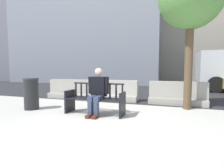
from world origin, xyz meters
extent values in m
plane|color=#B7B2A8|center=(0.00, 0.00, 0.00)|extent=(200.00, 200.00, 0.00)
cube|color=#28282B|center=(0.00, 8.70, 0.00)|extent=(120.00, 12.00, 0.01)
cube|color=black|center=(-1.56, 0.95, 0.33)|extent=(0.05, 0.51, 0.66)
cube|color=black|center=(0.08, 0.95, 0.33)|extent=(0.05, 0.51, 0.66)
cube|color=black|center=(-0.74, 0.95, 0.22)|extent=(0.04, 0.32, 0.45)
cube|color=black|center=(-0.74, 0.72, 0.45)|extent=(1.60, 0.07, 0.02)
cube|color=black|center=(-0.74, 0.83, 0.45)|extent=(1.60, 0.07, 0.02)
cube|color=black|center=(-0.74, 0.95, 0.45)|extent=(1.60, 0.07, 0.02)
cube|color=black|center=(-0.74, 1.06, 0.45)|extent=(1.60, 0.07, 0.02)
cube|color=black|center=(-0.74, 1.18, 0.45)|extent=(1.60, 0.07, 0.02)
cube|color=black|center=(-0.74, 1.19, 0.86)|extent=(1.60, 0.04, 0.04)
cube|color=black|center=(-1.49, 1.19, 0.65)|extent=(0.04, 0.03, 0.38)
cube|color=black|center=(-1.30, 1.19, 0.65)|extent=(0.04, 0.03, 0.38)
cube|color=black|center=(-1.12, 1.19, 0.65)|extent=(0.04, 0.03, 0.38)
cube|color=black|center=(-0.93, 1.19, 0.65)|extent=(0.04, 0.03, 0.38)
cube|color=black|center=(-0.74, 1.19, 0.65)|extent=(0.04, 0.03, 0.38)
cube|color=black|center=(-0.55, 1.19, 0.65)|extent=(0.04, 0.03, 0.38)
cube|color=black|center=(-0.37, 1.19, 0.65)|extent=(0.04, 0.03, 0.38)
cube|color=black|center=(-0.18, 1.19, 0.65)|extent=(0.04, 0.03, 0.38)
cube|color=black|center=(0.01, 1.19, 0.65)|extent=(0.04, 0.03, 0.38)
cube|color=black|center=(-1.56, 0.93, 0.65)|extent=(0.05, 0.46, 0.03)
cube|color=black|center=(0.08, 0.93, 0.65)|extent=(0.05, 0.46, 0.03)
cube|color=black|center=(-0.64, 1.02, 0.79)|extent=(0.40, 0.24, 0.56)
sphere|color=beige|center=(-0.64, 1.00, 1.21)|extent=(0.21, 0.21, 0.21)
cube|color=#333D56|center=(-0.73, 0.80, 0.48)|extent=(0.14, 0.44, 0.14)
cube|color=#333D56|center=(-0.55, 0.80, 0.48)|extent=(0.14, 0.44, 0.14)
cube|color=#333D56|center=(-0.73, 0.63, 0.23)|extent=(0.11, 0.11, 0.45)
cube|color=#333D56|center=(-0.55, 0.63, 0.23)|extent=(0.11, 0.11, 0.45)
cube|color=#4C2319|center=(-0.73, 0.55, 0.04)|extent=(0.11, 0.26, 0.08)
cube|color=#4C2319|center=(-0.55, 0.55, 0.04)|extent=(0.11, 0.26, 0.08)
cube|color=black|center=(-0.88, 0.99, 0.83)|extent=(0.09, 0.12, 0.48)
cube|color=black|center=(-0.39, 0.99, 0.83)|extent=(0.09, 0.12, 0.48)
cube|color=#ADA89E|center=(-0.96, 3.30, 0.12)|extent=(2.00, 0.69, 0.24)
cube|color=#ADA89E|center=(-0.96, 3.30, 0.54)|extent=(2.00, 0.31, 0.60)
cube|color=#9E998E|center=(-2.93, 3.15, 0.12)|extent=(2.01, 0.70, 0.24)
cube|color=#9E998E|center=(-2.93, 3.15, 0.54)|extent=(2.00, 0.32, 0.60)
cube|color=#9E998E|center=(1.52, 3.21, 0.12)|extent=(2.03, 0.77, 0.24)
cube|color=#9E998E|center=(1.52, 3.21, 0.54)|extent=(2.01, 0.39, 0.60)
cylinder|color=brown|center=(1.81, 2.51, 1.49)|extent=(0.24, 0.24, 2.98)
cube|color=silver|center=(3.78, 8.45, 1.45)|extent=(2.04, 2.24, 1.80)
cylinder|color=black|center=(3.60, 7.43, 0.45)|extent=(0.90, 0.30, 0.90)
cylinder|color=black|center=(3.56, 9.46, 0.45)|extent=(0.90, 0.30, 0.90)
cylinder|color=#232326|center=(-2.92, 0.85, 0.47)|extent=(0.45, 0.45, 0.94)
cylinder|color=#2D2D33|center=(-2.92, 0.85, 0.97)|extent=(0.47, 0.47, 0.06)
camera|label=1|loc=(1.34, -3.53, 1.26)|focal=28.00mm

